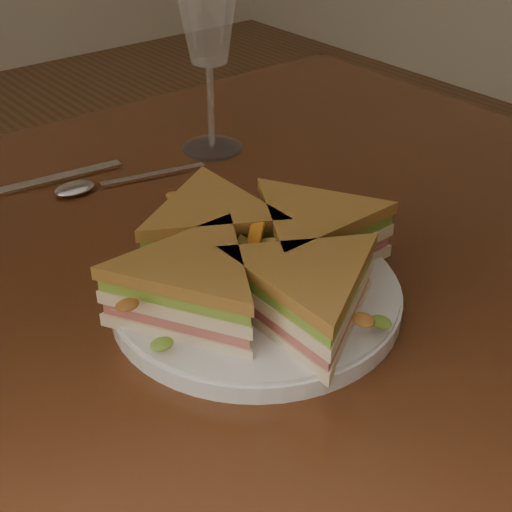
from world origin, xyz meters
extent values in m
cube|color=#381A0C|center=(0.00, 0.00, 0.73)|extent=(1.20, 0.80, 0.04)
cylinder|color=#331A0F|center=(0.54, 0.34, 0.35)|extent=(0.06, 0.06, 0.71)
cylinder|color=white|center=(0.03, -0.12, 0.76)|extent=(0.26, 0.26, 0.02)
cube|color=silver|center=(0.10, 0.16, 0.75)|extent=(0.13, 0.04, 0.00)
ellipsoid|color=silver|center=(0.00, 0.18, 0.76)|extent=(0.05, 0.03, 0.01)
cube|color=silver|center=(-0.02, 0.23, 0.75)|extent=(0.20, 0.04, 0.00)
cylinder|color=white|center=(0.20, 0.18, 0.75)|extent=(0.08, 0.08, 0.00)
cylinder|color=white|center=(0.20, 0.18, 0.81)|extent=(0.01, 0.01, 0.11)
cone|color=white|center=(0.20, 0.18, 0.93)|extent=(0.08, 0.08, 0.12)
camera|label=1|loc=(-0.29, -0.52, 1.13)|focal=50.00mm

